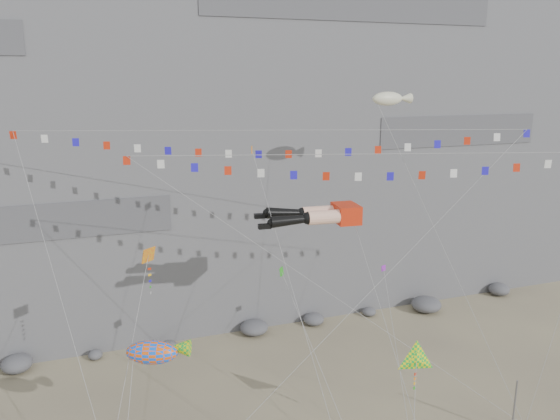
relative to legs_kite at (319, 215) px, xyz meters
The scene contains 13 objects.
cliff 29.01m from the legs_kite, 92.43° to the left, with size 80.00×28.00×50.00m, color slate.
talus_boulders 18.04m from the legs_kite, 95.49° to the left, with size 60.00×3.00×1.20m, color #5B5C60, non-canonical shape.
anchor_pole_right 18.07m from the legs_kite, 36.47° to the right, with size 0.12×0.12×4.03m, color gray.
legs_kite is the anchor object (origin of this frame).
flag_banner_upper 6.68m from the legs_kite, 124.02° to the left, with size 33.99×17.05×25.58m.
flag_banner_lower 5.57m from the legs_kite, 32.20° to the right, with size 30.35×10.10×21.34m.
harlequin_kite 11.58m from the legs_kite, behind, with size 5.31×8.23×15.28m.
fish_windsock 13.93m from the legs_kite, 160.74° to the right, with size 4.88×5.85×9.70m.
delta_kite 11.10m from the legs_kite, 63.44° to the right, with size 5.22×6.46×9.45m.
blimp_windsock 11.38m from the legs_kite, 30.22° to the left, with size 6.59×13.17×25.28m.
small_kite_a 6.02m from the legs_kite, 141.84° to the left, with size 2.17×14.86×23.23m.
small_kite_b 7.46m from the legs_kite, ahead, with size 3.82×10.98×14.40m.
small_kite_c 5.00m from the legs_kite, 148.22° to the right, with size 2.95×10.64×15.10m.
Camera 1 is at (-13.25, -27.61, 23.21)m, focal length 35.00 mm.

